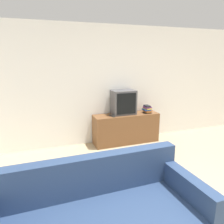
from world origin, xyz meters
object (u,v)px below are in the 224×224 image
at_px(couch, 100,223).
at_px(book_stack, 147,109).
at_px(television, 123,102).
at_px(remote_on_stand, 112,116).
at_px(tv_stand, 126,128).

distance_m(couch, book_stack, 3.18).
xyz_separation_m(television, remote_on_stand, (-0.31, -0.11, -0.26)).
xyz_separation_m(tv_stand, book_stack, (0.50, -0.05, 0.42)).
height_order(couch, book_stack, couch).
bearing_deg(remote_on_stand, television, 20.03).
xyz_separation_m(television, couch, (-1.35, -2.60, -0.66)).
height_order(tv_stand, television, television).
bearing_deg(tv_stand, couch, -118.64).
bearing_deg(tv_stand, book_stack, -5.55).
bearing_deg(couch, book_stack, 52.26).
bearing_deg(book_stack, television, 170.58).
relative_size(tv_stand, book_stack, 6.64).
xyz_separation_m(tv_stand, couch, (-1.40, -2.56, -0.06)).
bearing_deg(remote_on_stand, tv_stand, 11.02).
relative_size(television, book_stack, 2.39).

